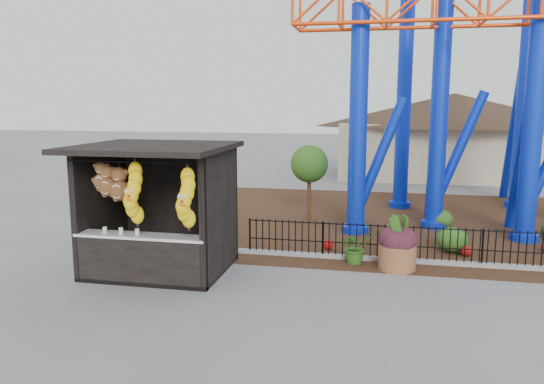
% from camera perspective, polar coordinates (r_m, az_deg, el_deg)
% --- Properties ---
extents(ground, '(120.00, 120.00, 0.00)m').
position_cam_1_polar(ground, '(11.61, -0.23, -11.05)').
color(ground, slate).
rests_on(ground, ground).
extents(mulch_bed, '(18.00, 12.00, 0.02)m').
position_cam_1_polar(mulch_bed, '(19.15, 16.75, -3.14)').
color(mulch_bed, '#331E11').
rests_on(mulch_bed, ground).
extents(curb, '(18.00, 0.18, 0.12)m').
position_cam_1_polar(curb, '(14.32, 18.41, -7.28)').
color(curb, gray).
rests_on(curb, ground).
extents(prize_booth, '(3.50, 3.40, 3.12)m').
position_cam_1_polar(prize_booth, '(12.94, -12.46, -2.07)').
color(prize_booth, black).
rests_on(prize_booth, ground).
extents(picket_fence, '(12.20, 0.06, 1.00)m').
position_cam_1_polar(picket_fence, '(14.34, 22.09, -5.65)').
color(picket_fence, black).
rests_on(picket_fence, ground).
extents(roller_coaster, '(11.00, 6.37, 10.82)m').
position_cam_1_polar(roller_coaster, '(19.21, 21.10, 15.99)').
color(roller_coaster, '#0B29C4').
rests_on(roller_coaster, ground).
extents(terracotta_planter, '(1.10, 1.10, 0.64)m').
position_cam_1_polar(terracotta_planter, '(13.57, 13.29, -6.82)').
color(terracotta_planter, brown).
rests_on(terracotta_planter, ground).
extents(planter_foliage, '(0.70, 0.70, 0.64)m').
position_cam_1_polar(planter_foliage, '(13.41, 13.39, -4.19)').
color(planter_foliage, '#36151E').
rests_on(planter_foliage, terracotta_planter).
extents(potted_plant, '(1.03, 0.97, 0.90)m').
position_cam_1_polar(potted_plant, '(13.83, 8.98, -5.81)').
color(potted_plant, '#2D5B1A').
rests_on(potted_plant, ground).
extents(landscaping, '(8.74, 3.94, 0.68)m').
position_cam_1_polar(landscaping, '(16.76, 21.34, -4.17)').
color(landscaping, '#285017').
rests_on(landscaping, mulch_bed).
extents(pavilion, '(15.00, 15.00, 4.80)m').
position_cam_1_polar(pavilion, '(30.87, 18.91, 7.17)').
color(pavilion, '#BFAD8C').
rests_on(pavilion, ground).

